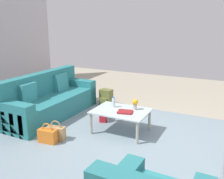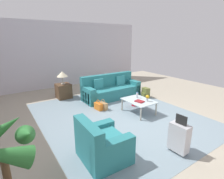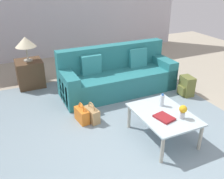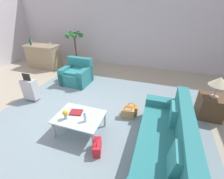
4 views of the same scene
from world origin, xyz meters
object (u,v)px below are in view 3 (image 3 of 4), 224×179
Objects in this scene: coffee_table at (163,116)px; handbag_red at (161,108)px; couch at (116,76)px; coffee_table_book at (164,118)px; flower_vase at (183,111)px; backpack_olive at (186,86)px; table_lamp at (25,42)px; side_table at (30,73)px; water_bottle at (162,100)px; handbag_orange at (82,115)px; handbag_tan at (92,114)px.

handbag_red is (0.56, -0.38, -0.25)m from coffee_table.
coffee_table_book is (-1.91, 0.18, 0.13)m from couch.
coffee_table_book is 0.88m from handbag_red.
flower_vase is 0.51× the size of backpack_olive.
coffee_table is at bearing -151.82° from table_lamp.
flower_vase is at bearing -151.35° from side_table.
table_lamp is at bearing 28.18° from coffee_table.
water_bottle is 1.35m from handbag_orange.
couch is at bearing 56.29° from backpack_olive.
water_bottle is at bearing 123.95° from backpack_olive.
backpack_olive is at bearing -86.72° from handbag_tan.
water_bottle is at bearing -180.00° from couch.
backpack_olive is (-1.80, -2.79, -0.10)m from side_table.
coffee_table_book is at bearing -154.07° from table_lamp.
handbag_orange is 0.89× the size of backpack_olive.
side_table is at bearing 16.29° from handbag_orange.
couch is 5.86× the size of backpack_olive.
couch is 1.89m from side_table.
table_lamp is 1.28× the size of backpack_olive.
coffee_table_book reaches higher than backpack_olive.
coffee_table_book is 3.29m from table_lamp.
water_bottle reaches higher than handbag_tan.
water_bottle is 1.19m from handbag_tan.
handbag_tan is at bearing 42.14° from coffee_table.
side_table is 1.61× the size of handbag_orange.
handbag_tan is at bearing 40.71° from flower_vase.
coffee_table_book is at bearing 146.31° from coffee_table.
coffee_table_book is 0.27m from flower_vase.
table_lamp is (3.02, 1.65, 0.42)m from flower_vase.
water_bottle is 0.57× the size of handbag_orange.
flower_vase is (-0.42, -0.05, 0.03)m from water_bottle.
couch is 2.33× the size of coffee_table.
flower_vase is 3.45m from side_table.
backpack_olive is at bearing -64.22° from handbag_red.
couch is 1.37m from handbag_orange.
coffee_table_book is (-0.12, 0.08, 0.07)m from coffee_table.
handbag_red is at bearing -105.77° from handbag_orange.
coffee_table is 1.21m from handbag_tan.
water_bottle reaches higher than backpack_olive.
couch is 2.03m from flower_vase.
coffee_table_book is 0.66× the size of backpack_olive.
coffee_table_book is 0.74× the size of handbag_orange.
flower_vase is 0.35× the size of side_table.
coffee_table reaches higher than handbag_red.
handbag_tan is 0.17m from handbag_orange.
handbag_tan is at bearing 23.60° from coffee_table_book.
water_bottle reaches higher than handbag_orange.
backpack_olive is at bearing -123.71° from couch.
backpack_olive is at bearing -122.82° from side_table.
water_bottle is 0.60m from handbag_red.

